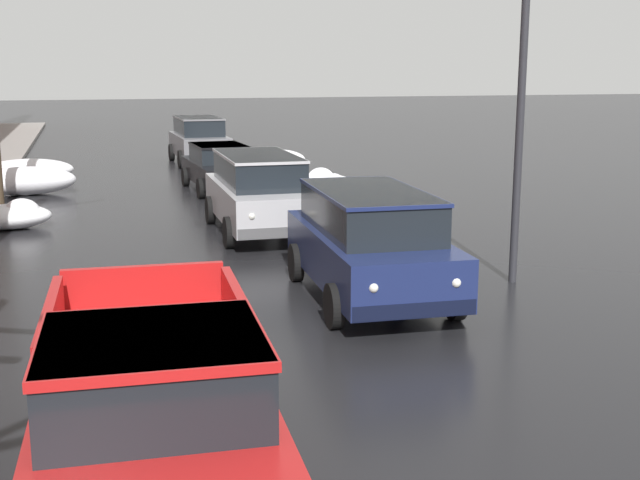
# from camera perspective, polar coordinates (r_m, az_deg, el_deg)

# --- Properties ---
(snow_bank_near_corner_left) EXTENTS (2.93, 1.30, 0.85)m
(snow_bank_near_corner_left) POSITION_cam_1_polar(r_m,az_deg,el_deg) (26.37, -19.57, 3.83)
(snow_bank_near_corner_left) COLOR white
(snow_bank_near_corner_left) RESTS_ON ground
(snow_bank_along_left_kerb) EXTENTS (2.26, 1.46, 0.71)m
(snow_bank_along_left_kerb) POSITION_cam_1_polar(r_m,az_deg,el_deg) (25.63, -0.12, 4.01)
(snow_bank_along_left_kerb) COLOR white
(snow_bank_along_left_kerb) RESTS_ON ground
(snow_bank_mid_block_left) EXTENTS (2.06, 1.27, 0.72)m
(snow_bank_mid_block_left) POSITION_cam_1_polar(r_m,az_deg,el_deg) (21.01, -20.69, 1.55)
(snow_bank_mid_block_left) COLOR white
(snow_bank_mid_block_left) RESTS_ON ground
(snow_bank_near_corner_right) EXTENTS (2.61, 1.10, 0.81)m
(snow_bank_near_corner_right) POSITION_cam_1_polar(r_m,az_deg,el_deg) (30.56, -3.37, 5.48)
(snow_bank_near_corner_right) COLOR white
(snow_bank_near_corner_right) RESTS_ON ground
(snow_bank_along_right_kerb) EXTENTS (2.95, 1.44, 0.76)m
(snow_bank_along_right_kerb) POSITION_cam_1_polar(r_m,az_deg,el_deg) (29.39, -19.46, 4.53)
(snow_bank_along_right_kerb) COLOR white
(snow_bank_along_right_kerb) RESTS_ON ground
(pickup_truck_red_approaching_near_lane) EXTENTS (2.34, 5.13, 1.76)m
(pickup_truck_red_approaching_near_lane) POSITION_cam_1_polar(r_m,az_deg,el_deg) (7.44, -11.34, -11.43)
(pickup_truck_red_approaching_near_lane) COLOR red
(pickup_truck_red_approaching_near_lane) RESTS_ON ground
(suv_darkblue_parked_kerbside_close) EXTENTS (2.23, 4.69, 1.82)m
(suv_darkblue_parked_kerbside_close) POSITION_cam_1_polar(r_m,az_deg,el_deg) (13.63, 3.39, -0.02)
(suv_darkblue_parked_kerbside_close) COLOR navy
(suv_darkblue_parked_kerbside_close) RESTS_ON ground
(suv_silver_parked_kerbside_mid) EXTENTS (2.08, 4.72, 1.82)m
(suv_silver_parked_kerbside_mid) POSITION_cam_1_polar(r_m,az_deg,el_deg) (19.11, -4.24, 3.40)
(suv_silver_parked_kerbside_mid) COLOR #B7B7BC
(suv_silver_parked_kerbside_mid) RESTS_ON ground
(sedan_black_parked_far_down_block) EXTENTS (2.12, 4.45, 1.42)m
(sedan_black_parked_far_down_block) POSITION_cam_1_polar(r_m,az_deg,el_deg) (25.87, -6.84, 5.04)
(sedan_black_parked_far_down_block) COLOR black
(sedan_black_parked_far_down_block) RESTS_ON ground
(suv_grey_queued_behind_truck) EXTENTS (2.14, 4.41, 1.82)m
(suv_grey_queued_behind_truck) POSITION_cam_1_polar(r_m,az_deg,el_deg) (33.24, -8.30, 6.91)
(suv_grey_queued_behind_truck) COLOR slate
(suv_grey_queued_behind_truck) RESTS_ON ground
(street_lamp_post) EXTENTS (0.44, 0.24, 6.46)m
(street_lamp_post) POSITION_cam_1_polar(r_m,az_deg,el_deg) (14.82, 13.71, 10.76)
(street_lamp_post) COLOR #28282D
(street_lamp_post) RESTS_ON ground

